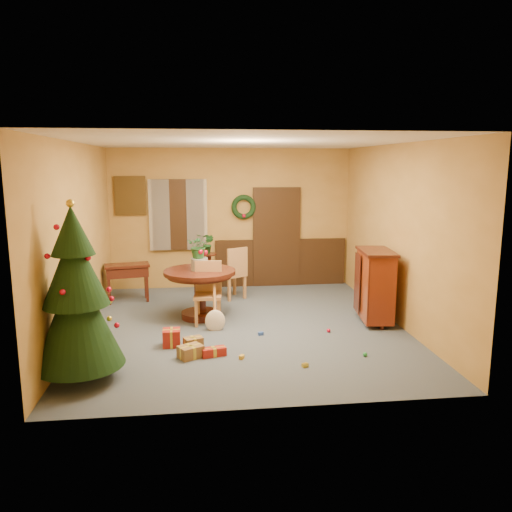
{
  "coord_description": "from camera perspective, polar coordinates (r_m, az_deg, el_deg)",
  "views": [
    {
      "loc": [
        -0.72,
        -7.65,
        2.57
      ],
      "look_at": [
        0.24,
        0.4,
        1.08
      ],
      "focal_mm": 35.0,
      "sensor_mm": 36.0,
      "label": 1
    }
  ],
  "objects": [
    {
      "name": "toy_c",
      "position": [
        6.83,
        -1.65,
        -11.46
      ],
      "size": [
        0.08,
        0.09,
        0.05
      ],
      "primitive_type": "cube",
      "rotation": [
        0.0,
        0.0,
        1.04
      ],
      "color": "gold",
      "rests_on": "floor"
    },
    {
      "name": "room_envelope",
      "position": [
        10.5,
        -1.66,
        2.46
      ],
      "size": [
        5.5,
        5.5,
        5.5
      ],
      "color": "#3A4555",
      "rests_on": "ground"
    },
    {
      "name": "plant_stand",
      "position": [
        10.04,
        -5.42,
        -1.45
      ],
      "size": [
        0.32,
        0.32,
        0.82
      ],
      "color": "black",
      "rests_on": "floor"
    },
    {
      "name": "chair_far",
      "position": [
        9.6,
        -2.52,
        -1.76
      ],
      "size": [
        0.6,
        0.6,
        1.02
      ],
      "color": "#A97243",
      "rests_on": "floor"
    },
    {
      "name": "gift_a",
      "position": [
        6.9,
        -7.49,
        -10.78
      ],
      "size": [
        0.38,
        0.35,
        0.17
      ],
      "color": "brown",
      "rests_on": "floor"
    },
    {
      "name": "writing_desk",
      "position": [
        9.72,
        -14.49,
        -1.94
      ],
      "size": [
        0.87,
        0.55,
        0.72
      ],
      "color": "black",
      "rests_on": "floor"
    },
    {
      "name": "sideboard",
      "position": [
        8.38,
        13.46,
        -3.14
      ],
      "size": [
        0.6,
        0.99,
        1.21
      ],
      "color": "#551709",
      "rests_on": "floor"
    },
    {
      "name": "urn",
      "position": [
        8.38,
        -6.48,
        -0.93
      ],
      "size": [
        0.28,
        0.28,
        0.21
      ],
      "primitive_type": "cylinder",
      "color": "slate",
      "rests_on": "dining_table"
    },
    {
      "name": "gift_b",
      "position": [
        7.34,
        -9.63,
        -9.2
      ],
      "size": [
        0.25,
        0.25,
        0.25
      ],
      "color": "maroon",
      "rests_on": "floor"
    },
    {
      "name": "gift_c",
      "position": [
        7.29,
        -7.17,
        -9.73
      ],
      "size": [
        0.3,
        0.26,
        0.14
      ],
      "color": "brown",
      "rests_on": "floor"
    },
    {
      "name": "toy_e",
      "position": [
        6.6,
        5.62,
        -12.31
      ],
      "size": [
        0.09,
        0.08,
        0.05
      ],
      "primitive_type": "cube",
      "rotation": [
        0.0,
        0.0,
        0.41
      ],
      "color": "gold",
      "rests_on": "floor"
    },
    {
      "name": "gift_d",
      "position": [
        6.93,
        -4.86,
        -10.85
      ],
      "size": [
        0.35,
        0.21,
        0.12
      ],
      "color": "maroon",
      "rests_on": "floor"
    },
    {
      "name": "toy_d",
      "position": [
        7.91,
        8.29,
        -8.42
      ],
      "size": [
        0.06,
        0.06,
        0.06
      ],
      "primitive_type": "sphere",
      "color": "red",
      "rests_on": "floor"
    },
    {
      "name": "christmas_tree",
      "position": [
        6.25,
        -19.84,
        -4.42
      ],
      "size": [
        1.06,
        1.06,
        2.18
      ],
      "color": "#382111",
      "rests_on": "floor"
    },
    {
      "name": "stand_plant",
      "position": [
        9.95,
        -5.47,
        1.37
      ],
      "size": [
        0.25,
        0.22,
        0.38
      ],
      "primitive_type": "imported",
      "rotation": [
        0.0,
        0.0,
        -0.26
      ],
      "color": "#19471E",
      "rests_on": "plant_stand"
    },
    {
      "name": "chair_near",
      "position": [
        8.22,
        -5.49,
        -3.91
      ],
      "size": [
        0.48,
        0.48,
        1.01
      ],
      "color": "#A97243",
      "rests_on": "floor"
    },
    {
      "name": "toy_a",
      "position": [
        7.7,
        0.55,
        -8.86
      ],
      "size": [
        0.09,
        0.07,
        0.05
      ],
      "primitive_type": "cube",
      "rotation": [
        0.0,
        0.0,
        0.28
      ],
      "color": "#294FB5",
      "rests_on": "floor"
    },
    {
      "name": "toy_b",
      "position": [
        7.05,
        12.36,
        -10.93
      ],
      "size": [
        0.06,
        0.06,
        0.06
      ],
      "primitive_type": "sphere",
      "color": "green",
      "rests_on": "floor"
    },
    {
      "name": "guitar",
      "position": [
        7.85,
        -4.71,
        -5.88
      ],
      "size": [
        0.44,
        0.55,
        0.73
      ],
      "primitive_type": null,
      "rotation": [
        -0.49,
        0.0,
        -0.3
      ],
      "color": "#EEDEC6",
      "rests_on": "floor"
    },
    {
      "name": "dining_table",
      "position": [
        8.45,
        -6.43,
        -3.27
      ],
      "size": [
        1.2,
        1.2,
        0.83
      ],
      "color": "black",
      "rests_on": "floor"
    },
    {
      "name": "centerpiece_plant",
      "position": [
        8.32,
        -6.53,
        1.17
      ],
      "size": [
        0.37,
        0.32,
        0.42
      ],
      "primitive_type": "imported",
      "color": "#1E4C23",
      "rests_on": "urn"
    }
  ]
}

